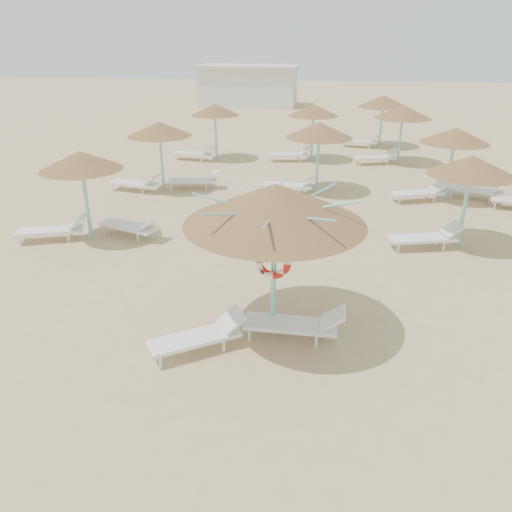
# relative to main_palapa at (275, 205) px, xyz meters

# --- Properties ---
(ground) EXTENTS (120.00, 120.00, 0.00)m
(ground) POSITION_rel_main_palapa_xyz_m (-0.28, -0.17, -2.75)
(ground) COLOR tan
(ground) RESTS_ON ground
(main_palapa) EXTENTS (3.53, 3.53, 3.16)m
(main_palapa) POSITION_rel_main_palapa_xyz_m (0.00, 0.00, 0.00)
(main_palapa) COLOR #7AD4CF
(main_palapa) RESTS_ON ground
(lounger_main_a) EXTENTS (1.90, 1.54, 0.69)m
(lounger_main_a) POSITION_rel_main_palapa_xyz_m (-1.30, -0.97, -2.42)
(lounger_main_a) COLOR white
(lounger_main_a) RESTS_ON ground
(lounger_main_b) EXTENTS (2.04, 0.65, 0.74)m
(lounger_main_b) POSITION_rel_main_palapa_xyz_m (0.52, -0.28, -2.40)
(lounger_main_b) COLOR white
(lounger_main_b) RESTS_ON ground
(palapa_field) EXTENTS (20.28, 17.51, 2.73)m
(palapa_field) POSITION_rel_main_palapa_xyz_m (3.43, 10.51, -0.46)
(palapa_field) COLOR #7AD4CF
(palapa_field) RESTS_ON ground
(service_hut) EXTENTS (8.40, 4.40, 3.25)m
(service_hut) POSITION_rel_main_palapa_xyz_m (-6.28, 34.83, -1.11)
(service_hut) COLOR silver
(service_hut) RESTS_ON ground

